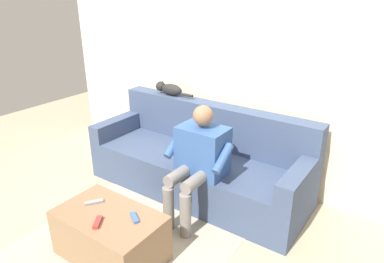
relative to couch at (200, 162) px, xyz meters
The scene contains 10 objects.
ground_plane 0.81m from the couch, 90.00° to the left, with size 8.00×8.00×0.00m, color tan.
back_wall 1.19m from the couch, 90.00° to the right, with size 4.52×0.06×2.78m, color beige.
couch is the anchor object (origin of this frame).
coffee_table 1.26m from the couch, 90.00° to the left, with size 0.83×0.50×0.39m.
person_solo_seated 0.55m from the couch, 122.12° to the left, with size 0.59×0.59×1.06m.
cat_on_backrest 0.91m from the couch, 23.72° to the right, with size 0.50×0.11×0.14m.
remote_gray 1.24m from the couch, 80.49° to the left, with size 0.15×0.04×0.02m, color gray.
remote_blue 1.20m from the couch, 99.68° to the left, with size 0.13×0.04×0.02m, color #3860B7.
remote_red 1.38m from the couch, 91.02° to the left, with size 0.13×0.04×0.03m, color #B73333.
floor_rug 1.14m from the couch, 90.00° to the left, with size 1.58×1.81×0.01m, color #B7AD93.
Camera 1 is at (-1.77, 2.52, 1.97)m, focal length 32.31 mm.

